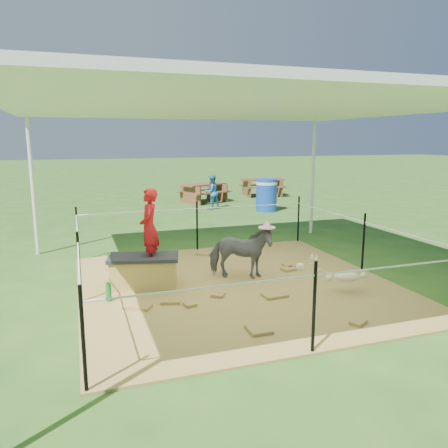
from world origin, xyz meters
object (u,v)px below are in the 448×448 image
object	(u,v)px
straw_bale	(144,273)
picnic_table_near	(204,193)
woman	(149,221)
pony	(240,253)
distant_person	(212,192)
foal	(347,275)
green_bottle	(109,292)
picnic_table_far	(262,187)
trash_barrel	(266,195)

from	to	relation	value
straw_bale	picnic_table_near	size ratio (longest dim) A/B	0.61
woman	pony	bearing A→B (deg)	99.52
distant_person	foal	bearing A→B (deg)	70.01
pony	foal	distance (m)	1.64
green_bottle	straw_bale	bearing A→B (deg)	39.29
straw_bale	woman	world-z (taller)	woman
pony	picnic_table_far	world-z (taller)	pony
trash_barrel	picnic_table_far	bearing A→B (deg)	68.20
straw_bale	trash_barrel	world-z (taller)	trash_barrel
green_bottle	picnic_table_far	distance (m)	11.78
foal	picnic_table_far	bearing A→B (deg)	88.71
pony	picnic_table_far	size ratio (longest dim) A/B	0.61
picnic_table_near	picnic_table_far	distance (m)	2.81
trash_barrel	green_bottle	bearing A→B (deg)	-129.24
woman	pony	distance (m)	1.51
woman	green_bottle	distance (m)	1.17
foal	woman	bearing A→B (deg)	171.45
foal	distant_person	size ratio (longest dim) A/B	0.87
pony	picnic_table_far	distance (m)	10.45
straw_bale	woman	distance (m)	0.79
woman	picnic_table_near	distance (m)	9.04
straw_bale	woman	size ratio (longest dim) A/B	0.83
straw_bale	foal	size ratio (longest dim) A/B	1.00
distant_person	picnic_table_far	bearing A→B (deg)	-155.64
green_bottle	trash_barrel	xyz separation A→B (m)	(5.22, 6.39, 0.33)
straw_bale	trash_barrel	bearing A→B (deg)	51.83
straw_bale	woman	bearing A→B (deg)	0.00
green_bottle	foal	xyz separation A→B (m)	(3.25, -0.75, 0.13)
foal	distant_person	xyz separation A→B (m)	(0.50, 8.08, 0.25)
trash_barrel	distant_person	xyz separation A→B (m)	(-1.47, 0.94, 0.05)
woman	foal	size ratio (longest dim) A/B	1.21
woman	distant_person	size ratio (longest dim) A/B	1.05
trash_barrel	picnic_table_near	distance (m)	2.78
trash_barrel	distant_person	size ratio (longest dim) A/B	0.92
green_bottle	picnic_table_far	world-z (taller)	picnic_table_far
pony	trash_barrel	size ratio (longest dim) A/B	0.99
woman	distant_person	distance (m)	7.56
straw_bale	trash_barrel	distance (m)	7.56
woman	trash_barrel	world-z (taller)	woman
trash_barrel	foal	bearing A→B (deg)	-105.42
picnic_table_near	picnic_table_far	bearing A→B (deg)	-4.71
pony	foal	xyz separation A→B (m)	(1.21, -1.10, -0.15)
green_bottle	distant_person	size ratio (longest dim) A/B	0.24
distant_person	straw_bale	bearing A→B (deg)	48.60
woman	pony	xyz separation A→B (m)	(1.39, -0.10, -0.58)
distant_person	pony	bearing A→B (deg)	59.80
straw_bale	distant_person	distance (m)	7.59
woman	green_bottle	size ratio (longest dim) A/B	4.32
pony	trash_barrel	world-z (taller)	trash_barrel
straw_bale	picnic_table_near	bearing A→B (deg)	68.10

